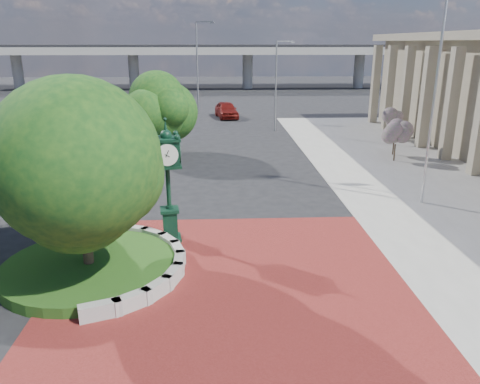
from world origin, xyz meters
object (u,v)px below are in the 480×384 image
street_lamp_near (278,79)px  street_lamp_far (199,60)px  post_clock (168,177)px  parked_car (226,110)px  flagpole_a (436,88)px

street_lamp_near → street_lamp_far: bearing=121.9°
street_lamp_near → street_lamp_far: (-7.50, 12.04, 1.23)m
post_clock → parked_car: bearing=84.9°
parked_car → flagpole_a: 30.83m
parked_car → post_clock: bearing=-104.4°
parked_car → street_lamp_near: street_lamp_near is taller
street_lamp_far → parked_car: bearing=-52.7°
parked_car → street_lamp_near: size_ratio=0.63×
post_clock → street_lamp_near: 26.15m
post_clock → street_lamp_near: bearing=73.4°
parked_car → street_lamp_near: 10.06m
post_clock → flagpole_a: 13.43m
post_clock → street_lamp_near: street_lamp_near is taller
post_clock → parked_car: post_clock is taller
street_lamp_near → street_lamp_far: street_lamp_far is taller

